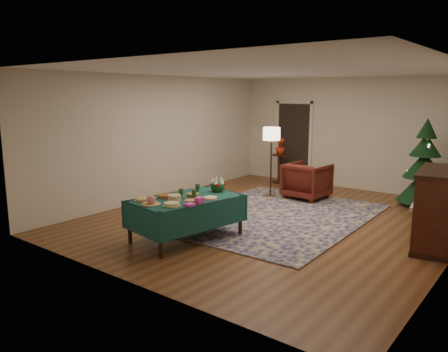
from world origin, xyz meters
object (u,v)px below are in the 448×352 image
Objects in this scene: floor_lamp at (271,138)px; christmas_tree at (424,167)px; armchair at (307,179)px; side_table at (280,169)px; buffet_table at (186,206)px; potted_plant at (280,150)px; gift_box at (199,200)px; piano at (439,210)px.

christmas_tree reaches higher than floor_lamp.
armchair is 1.82m from side_table.
potted_plant is (-1.16, 4.85, 0.33)m from buffet_table.
buffet_table is 3.69m from armchair.
side_table is (-1.16, 4.85, -0.18)m from buffet_table.
gift_box is at bearing 96.07° from armchair.
side_table is at bearing -36.42° from armchair.
potted_plant is at bearing 113.47° from floor_lamp.
piano is (3.25, 2.06, 0.04)m from buffet_table.
buffet_table is 5.19m from christmas_tree.
armchair is at bearing -157.40° from christmas_tree.
christmas_tree is (2.03, 4.72, 0.10)m from gift_box.
potted_plant reaches higher than buffet_table.
floor_lamp is (-0.91, 3.50, 0.61)m from gift_box.
floor_lamp reaches higher than buffet_table.
floor_lamp reaches higher than side_table.
floor_lamp reaches higher than armchair.
side_table is 0.51m from potted_plant.
christmas_tree is 2.67m from piano.
gift_box is 0.14× the size of side_table.
side_table is (-1.55, 4.98, -0.36)m from gift_box.
side_table is (-0.64, 1.48, -0.97)m from floor_lamp.
floor_lamp is (-0.75, -0.31, 0.89)m from armchair.
armchair is at bearing 22.16° from floor_lamp.
christmas_tree reaches higher than gift_box.
buffet_table is 17.46× the size of gift_box.
christmas_tree reaches higher than armchair.
armchair reaches higher than buffet_table.
potted_plant is at bearing 107.32° from gift_box.
christmas_tree is (3.58, -0.26, -0.05)m from potted_plant.
piano is at bearing -71.70° from christmas_tree.
christmas_tree reaches higher than potted_plant.
christmas_tree is 1.26× the size of piano.
side_table is 3.62m from christmas_tree.
side_table is at bearing -90.00° from potted_plant.
buffet_table is at bearing -76.52° from potted_plant.
piano reaches higher than side_table.
piano is at bearing 32.37° from buffet_table.
christmas_tree is (2.42, 4.59, 0.28)m from buffet_table.
buffet_table is at bearing -76.52° from side_table.
armchair is 0.48× the size of christmas_tree.
gift_box is 3.67m from floor_lamp.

